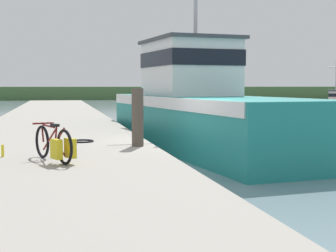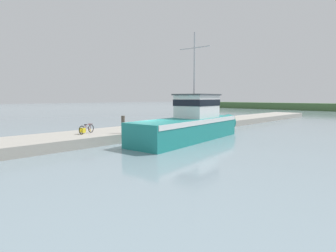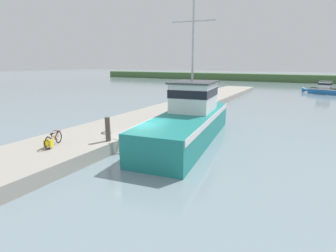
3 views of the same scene
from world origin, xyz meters
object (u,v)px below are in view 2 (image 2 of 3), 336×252
object	(u,v)px
fishing_boat_main	(192,123)
water_bottle_on_curb	(90,130)
mooring_post	(123,124)
bicycle_touring	(85,129)

from	to	relation	value
fishing_boat_main	water_bottle_on_curb	xyz separation A→B (m)	(-6.04, -6.48, -0.59)
mooring_post	water_bottle_on_curb	bearing A→B (deg)	-157.07
fishing_boat_main	bicycle_touring	world-z (taller)	fishing_boat_main
fishing_boat_main	mooring_post	xyz separation A→B (m)	(-2.97, -5.18, -0.00)
fishing_boat_main	bicycle_touring	size ratio (longest dim) A/B	8.63
mooring_post	fishing_boat_main	bearing A→B (deg)	60.13
mooring_post	water_bottle_on_curb	size ratio (longest dim) A/B	5.59
fishing_boat_main	bicycle_touring	bearing A→B (deg)	-130.84
bicycle_touring	water_bottle_on_curb	xyz separation A→B (m)	(-1.10, 1.03, -0.21)
bicycle_touring	water_bottle_on_curb	bearing A→B (deg)	114.09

